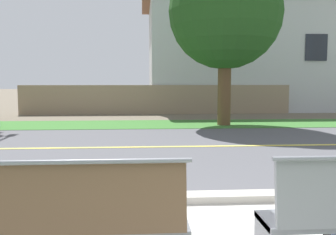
# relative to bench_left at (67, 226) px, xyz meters

# --- Properties ---
(ground_plane) EXTENTS (140.00, 140.00, 0.00)m
(ground_plane) POSITION_rel_bench_left_xyz_m (1.25, 7.54, -0.46)
(ground_plane) COLOR #665B4C
(curb_edge) EXTENTS (44.00, 0.30, 0.11)m
(curb_edge) POSITION_rel_bench_left_xyz_m (1.25, 1.89, -0.40)
(curb_edge) COLOR #ADA89E
(curb_edge) RESTS_ON ground_plane
(street_asphalt) EXTENTS (52.00, 8.00, 0.01)m
(street_asphalt) POSITION_rel_bench_left_xyz_m (1.25, 6.04, -0.45)
(street_asphalt) COLOR #515156
(street_asphalt) RESTS_ON ground_plane
(road_centre_line) EXTENTS (48.00, 0.14, 0.01)m
(road_centre_line) POSITION_rel_bench_left_xyz_m (1.25, 6.04, -0.45)
(road_centre_line) COLOR #E0CC4C
(road_centre_line) RESTS_ON ground_plane
(far_verge_grass) EXTENTS (48.00, 2.80, 0.02)m
(far_verge_grass) POSITION_rel_bench_left_xyz_m (1.25, 10.84, -0.45)
(far_verge_grass) COLOR #38702D
(far_verge_grass) RESTS_ON ground_plane
(bench_left) EXTENTS (1.89, 0.48, 1.01)m
(bench_left) POSITION_rel_bench_left_xyz_m (0.00, 0.00, 0.00)
(bench_left) COLOR slate
(bench_left) RESTS_ON ground_plane
(shade_tree_left) EXTENTS (4.00, 4.00, 6.60)m
(shade_tree_left) POSITION_rel_bench_left_xyz_m (3.65, 10.34, 3.83)
(shade_tree_left) COLOR brown
(shade_tree_left) RESTS_ON ground_plane
(garden_wall) EXTENTS (13.00, 0.36, 1.40)m
(garden_wall) POSITION_rel_bench_left_xyz_m (1.30, 15.31, 0.24)
(garden_wall) COLOR gray
(garden_wall) RESTS_ON ground_plane
(house_across_street) EXTENTS (12.04, 6.91, 6.48)m
(house_across_street) POSITION_rel_bench_left_xyz_m (6.65, 18.51, 2.83)
(house_across_street) COLOR #B7BCC1
(house_across_street) RESTS_ON ground_plane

